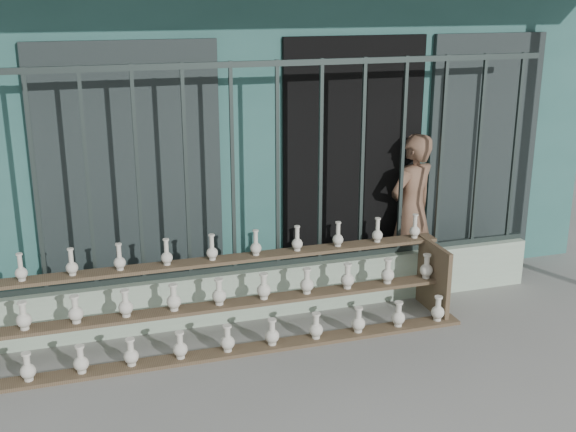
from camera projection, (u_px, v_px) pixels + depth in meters
name	position (u px, v px, depth m)	size (l,w,h in m)	color
ground	(329.00, 382.00, 5.37)	(60.00, 60.00, 0.00)	slate
workshop_building	(208.00, 91.00, 8.73)	(7.40, 6.60, 3.21)	#2B5B55
parapet_wall	(278.00, 289.00, 6.48)	(5.00, 0.20, 0.45)	#A0B89D
security_fence	(277.00, 167.00, 6.15)	(5.00, 0.04, 1.80)	#283330
shelf_rack	(197.00, 304.00, 5.83)	(4.50, 0.68, 0.85)	brown
elderly_woman	(411.00, 210.00, 7.02)	(0.55, 0.36, 1.50)	brown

